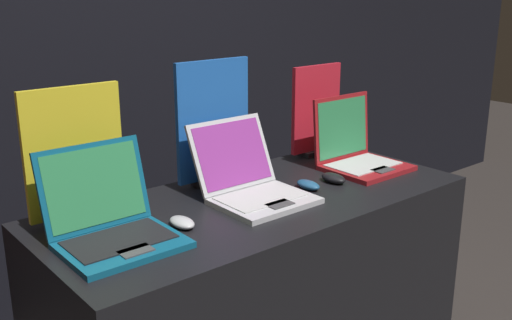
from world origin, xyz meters
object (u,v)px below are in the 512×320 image
mouse_back (333,178)px  promo_stand_front (75,158)px  laptop_front (111,221)px  promo_stand_middle (213,125)px  mouse_front (182,222)px  laptop_back (357,152)px  promo_stand_back (316,113)px  mouse_middle (308,185)px  laptop_middle (251,182)px

mouse_back → promo_stand_front: bearing=163.4°
laptop_front → mouse_back: laptop_front is taller
promo_stand_middle → promo_stand_front: bearing=-177.8°
mouse_front → laptop_back: size_ratio=0.33×
laptop_back → laptop_front: bearing=-178.3°
laptop_front → promo_stand_back: (1.17, 0.29, 0.13)m
laptop_front → mouse_front: laptop_front is taller
laptop_front → laptop_back: (1.17, 0.04, 0.00)m
mouse_middle → laptop_back: 0.37m
mouse_front → mouse_middle: 0.58m
mouse_back → promo_stand_back: size_ratio=0.28×
mouse_middle → promo_stand_middle: size_ratio=0.23×
laptop_middle → mouse_middle: 0.25m
promo_stand_middle → mouse_back: promo_stand_middle is taller
laptop_front → mouse_front: 0.24m
mouse_middle → laptop_back: (0.36, 0.07, 0.05)m
mouse_back → laptop_back: bearing=19.4°
mouse_front → promo_stand_front: 0.41m
promo_stand_front → promo_stand_back: 1.17m
mouse_back → promo_stand_back: promo_stand_back is taller
promo_stand_front → mouse_back: 1.00m
laptop_middle → mouse_middle: (0.23, -0.06, -0.05)m
promo_stand_middle → mouse_back: bearing=-39.5°
promo_stand_front → mouse_middle: bearing=-18.6°
laptop_middle → promo_stand_back: bearing=23.8°
promo_stand_back → promo_stand_middle: bearing=-177.1°
promo_stand_front → mouse_front: bearing=-50.6°
promo_stand_front → mouse_middle: promo_stand_front is taller
mouse_front → laptop_middle: bearing=10.8°
laptop_front → mouse_back: 0.94m
promo_stand_front → promo_stand_back: size_ratio=1.09×
mouse_middle → mouse_back: (0.13, -0.01, 0.00)m
laptop_back → promo_stand_back: (0.00, 0.25, 0.13)m
mouse_front → laptop_front: bearing=169.5°
promo_stand_back → laptop_middle: bearing=-156.2°
laptop_back → mouse_back: bearing=-160.6°
promo_stand_middle → mouse_back: 0.52m
laptop_back → mouse_middle: bearing=-168.6°
laptop_front → promo_stand_middle: bearing=24.1°
mouse_front → mouse_middle: mouse_middle is taller
laptop_middle → mouse_middle: laptop_middle is taller
laptop_front → promo_stand_back: 1.21m
promo_stand_middle → mouse_middle: bearing=-51.6°
mouse_middle → promo_stand_middle: (-0.23, 0.29, 0.22)m
laptop_middle → promo_stand_back: promo_stand_back is taller
mouse_front → promo_stand_back: bearing=19.3°
mouse_back → mouse_front: bearing=179.8°
mouse_back → promo_stand_back: 0.44m
mouse_front → mouse_middle: bearing=0.5°
promo_stand_middle → laptop_back: size_ratio=1.48×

